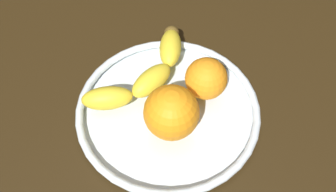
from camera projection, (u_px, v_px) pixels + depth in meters
ground_plane at (168, 120)px, 63.31cm from camera, size 138.58×138.58×4.00cm
fruit_bowl at (168, 111)px, 60.93cm from camera, size 28.27×28.27×1.80cm
banana at (145, 73)px, 61.79cm from camera, size 22.09×8.25×3.56cm
orange_back_right at (172, 112)px, 54.96cm from camera, size 7.93×7.93×7.93cm
orange_center at (206, 79)px, 59.33cm from camera, size 6.44×6.44×6.44cm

